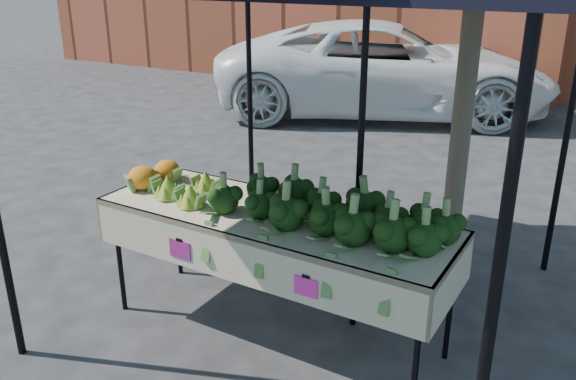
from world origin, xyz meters
name	(u,v)px	position (x,y,z in m)	size (l,w,h in m)	color
ground	(275,322)	(0.00, 0.00, 0.00)	(90.00, 90.00, 0.00)	#242426
table	(274,275)	(0.05, -0.10, 0.45)	(2.43, 0.88, 0.90)	beige
canopy	(317,130)	(0.15, 0.34, 1.37)	(3.16, 3.16, 2.74)	black
broccoli_heap	(330,205)	(0.44, -0.07, 1.04)	(1.61, 0.58, 0.27)	black
romanesco_cluster	(189,183)	(-0.61, -0.11, 1.00)	(0.44, 0.48, 0.21)	#8AA531
cauliflower_pair	(155,172)	(-0.98, -0.03, 0.99)	(0.24, 0.44, 0.19)	orange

